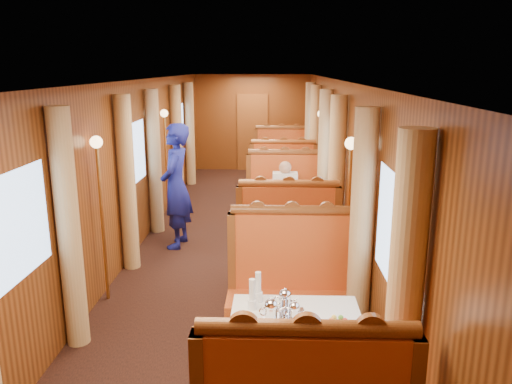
{
  "coord_description": "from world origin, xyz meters",
  "views": [
    {
      "loc": [
        0.56,
        -7.15,
        2.69
      ],
      "look_at": [
        0.33,
        -0.65,
        1.05
      ],
      "focal_mm": 35.0,
      "sensor_mm": 36.0,
      "label": 1
    }
  ],
  "objects_px": {
    "banquette_mid_aft": "(284,204)",
    "table_far": "(282,176)",
    "steward": "(176,186)",
    "fruit_plate": "(338,323)",
    "rose_vase_mid": "(286,190)",
    "teapot_left": "(271,313)",
    "banquette_mid_fwd": "(287,246)",
    "banquette_far_aft": "(281,165)",
    "teapot_back": "(285,302)",
    "tea_tray": "(285,316)",
    "table_near": "(295,357)",
    "table_mid": "(286,225)",
    "banquette_far_fwd": "(283,184)",
    "passenger": "(285,190)",
    "teapot_right": "(294,313)",
    "banquette_near_aft": "(291,296)",
    "rose_vase_far": "(282,151)"
  },
  "relations": [
    {
      "from": "banquette_mid_fwd",
      "to": "rose_vase_far",
      "type": "bearing_deg",
      "value": 90.09
    },
    {
      "from": "banquette_mid_fwd",
      "to": "banquette_mid_aft",
      "type": "distance_m",
      "value": 2.03
    },
    {
      "from": "banquette_near_aft",
      "to": "banquette_far_fwd",
      "type": "xyz_separation_m",
      "value": [
        0.0,
        4.97,
        0.0
      ]
    },
    {
      "from": "teapot_back",
      "to": "teapot_left",
      "type": "bearing_deg",
      "value": -120.21
    },
    {
      "from": "banquette_far_fwd",
      "to": "passenger",
      "type": "distance_m",
      "value": 1.8
    },
    {
      "from": "steward",
      "to": "fruit_plate",
      "type": "bearing_deg",
      "value": 31.99
    },
    {
      "from": "banquette_far_aft",
      "to": "banquette_near_aft",
      "type": "bearing_deg",
      "value": -90.0
    },
    {
      "from": "fruit_plate",
      "to": "rose_vase_far",
      "type": "relative_size",
      "value": 0.59
    },
    {
      "from": "table_near",
      "to": "teapot_back",
      "type": "relative_size",
      "value": 6.03
    },
    {
      "from": "table_mid",
      "to": "teapot_left",
      "type": "relative_size",
      "value": 5.97
    },
    {
      "from": "teapot_right",
      "to": "banquette_mid_aft",
      "type": "bearing_deg",
      "value": 105.01
    },
    {
      "from": "banquette_near_aft",
      "to": "banquette_mid_aft",
      "type": "bearing_deg",
      "value": 90.0
    },
    {
      "from": "banquette_mid_aft",
      "to": "table_far",
      "type": "distance_m",
      "value": 2.49
    },
    {
      "from": "banquette_mid_aft",
      "to": "table_far",
      "type": "xyz_separation_m",
      "value": [
        0.0,
        2.49,
        -0.05
      ]
    },
    {
      "from": "passenger",
      "to": "banquette_near_aft",
      "type": "bearing_deg",
      "value": -90.0
    },
    {
      "from": "table_far",
      "to": "teapot_back",
      "type": "xyz_separation_m",
      "value": [
        -0.09,
        -6.92,
        0.45
      ]
    },
    {
      "from": "teapot_right",
      "to": "table_mid",
      "type": "bearing_deg",
      "value": 104.94
    },
    {
      "from": "table_mid",
      "to": "table_far",
      "type": "height_order",
      "value": "same"
    },
    {
      "from": "banquette_mid_aft",
      "to": "banquette_far_aft",
      "type": "xyz_separation_m",
      "value": [
        0.0,
        3.5,
        0.0
      ]
    },
    {
      "from": "table_mid",
      "to": "banquette_mid_fwd",
      "type": "bearing_deg",
      "value": -90.0
    },
    {
      "from": "banquette_near_aft",
      "to": "tea_tray",
      "type": "relative_size",
      "value": 3.94
    },
    {
      "from": "banquette_far_fwd",
      "to": "banquette_mid_aft",
      "type": "bearing_deg",
      "value": -90.0
    },
    {
      "from": "teapot_back",
      "to": "teapot_right",
      "type": "bearing_deg",
      "value": -66.99
    },
    {
      "from": "banquette_far_aft",
      "to": "tea_tray",
      "type": "bearing_deg",
      "value": -90.66
    },
    {
      "from": "banquette_mid_fwd",
      "to": "banquette_far_aft",
      "type": "relative_size",
      "value": 1.0
    },
    {
      "from": "banquette_mid_aft",
      "to": "rose_vase_mid",
      "type": "xyz_separation_m",
      "value": [
        -0.01,
        -1.03,
        0.5
      ]
    },
    {
      "from": "teapot_back",
      "to": "steward",
      "type": "distance_m",
      "value": 3.84
    },
    {
      "from": "fruit_plate",
      "to": "rose_vase_far",
      "type": "xyz_separation_m",
      "value": [
        -0.33,
        7.15,
        0.16
      ]
    },
    {
      "from": "table_near",
      "to": "rose_vase_far",
      "type": "relative_size",
      "value": 2.92
    },
    {
      "from": "rose_vase_mid",
      "to": "banquette_mid_aft",
      "type": "bearing_deg",
      "value": 89.61
    },
    {
      "from": "rose_vase_mid",
      "to": "teapot_left",
      "type": "bearing_deg",
      "value": -93.08
    },
    {
      "from": "passenger",
      "to": "rose_vase_mid",
      "type": "bearing_deg",
      "value": -90.55
    },
    {
      "from": "table_near",
      "to": "table_mid",
      "type": "xyz_separation_m",
      "value": [
        0.0,
        3.5,
        0.0
      ]
    },
    {
      "from": "teapot_left",
      "to": "steward",
      "type": "distance_m",
      "value": 3.97
    },
    {
      "from": "table_near",
      "to": "tea_tray",
      "type": "height_order",
      "value": "tea_tray"
    },
    {
      "from": "teapot_left",
      "to": "rose_vase_mid",
      "type": "height_order",
      "value": "rose_vase_mid"
    },
    {
      "from": "banquette_mid_fwd",
      "to": "fruit_plate",
      "type": "relative_size",
      "value": 6.35
    },
    {
      "from": "table_near",
      "to": "teapot_back",
      "type": "distance_m",
      "value": 0.46
    },
    {
      "from": "passenger",
      "to": "teapot_left",
      "type": "bearing_deg",
      "value": -92.65
    },
    {
      "from": "passenger",
      "to": "table_near",
      "type": "bearing_deg",
      "value": -90.0
    },
    {
      "from": "table_near",
      "to": "teapot_back",
      "type": "bearing_deg",
      "value": 138.37
    },
    {
      "from": "teapot_back",
      "to": "steward",
      "type": "bearing_deg",
      "value": 114.74
    },
    {
      "from": "banquette_mid_aft",
      "to": "banquette_far_fwd",
      "type": "height_order",
      "value": "same"
    },
    {
      "from": "table_mid",
      "to": "rose_vase_far",
      "type": "xyz_separation_m",
      "value": [
        -0.01,
        3.5,
        0.55
      ]
    },
    {
      "from": "banquette_near_aft",
      "to": "table_far",
      "type": "height_order",
      "value": "banquette_near_aft"
    },
    {
      "from": "table_far",
      "to": "tea_tray",
      "type": "height_order",
      "value": "tea_tray"
    },
    {
      "from": "steward",
      "to": "passenger",
      "type": "xyz_separation_m",
      "value": [
        1.65,
        0.63,
        -0.2
      ]
    },
    {
      "from": "rose_vase_far",
      "to": "passenger",
      "type": "xyz_separation_m",
      "value": [
        0.01,
        -2.78,
        -0.19
      ]
    },
    {
      "from": "table_near",
      "to": "tea_tray",
      "type": "bearing_deg",
      "value": -157.23
    },
    {
      "from": "banquette_near_aft",
      "to": "table_mid",
      "type": "xyz_separation_m",
      "value": [
        0.0,
        2.49,
        -0.05
      ]
    }
  ]
}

